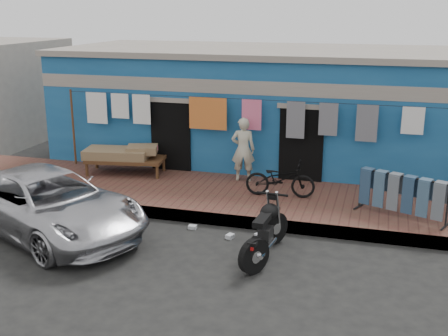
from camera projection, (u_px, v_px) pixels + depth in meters
The scene contains 14 objects.
ground at pixel (195, 254), 10.61m from camera, with size 80.00×80.00×0.00m, color black.
sidewalk at pixel (236, 198), 13.34m from camera, with size 28.00×3.00×0.25m, color brown.
curb at pixel (218, 220), 12.01m from camera, with size 28.00×0.10×0.25m, color gray.
building at pixel (271, 106), 16.59m from camera, with size 12.20×5.20×3.36m.
clothesline at pixel (236, 118), 14.12m from camera, with size 10.06×0.06×2.10m.
car at pixel (48, 202), 11.45m from camera, with size 2.16×4.75×1.34m, color #BBBBC0.
seated_person at pixel (243, 149), 14.07m from camera, with size 0.59×0.39×1.63m, color beige.
bicycle at pixel (280, 175), 12.96m from camera, with size 0.56×1.59×1.03m, color black.
motorcycle at pixel (265, 230), 10.33m from camera, with size 0.72×1.76×1.12m, color black, non-canonical shape.
charpoy at pixel (126, 160), 14.81m from camera, with size 2.25×1.33×0.71m, color brown, non-canonical shape.
jeans_rack at pixel (402, 195), 11.70m from camera, with size 1.98×1.13×0.95m, color black, non-canonical shape.
litter_a at pixel (193, 227), 11.83m from camera, with size 0.17×0.13×0.07m, color silver.
litter_b at pixel (230, 236), 11.34m from camera, with size 0.17×0.13×0.09m, color silver.
litter_c at pixel (260, 235), 11.42m from camera, with size 0.18×0.15×0.07m, color silver.
Camera 1 is at (3.25, -9.20, 4.51)m, focal length 45.00 mm.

